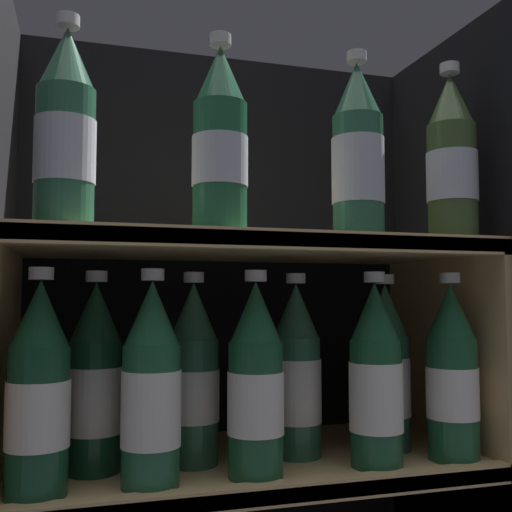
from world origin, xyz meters
The scene contains 17 objects.
fridge_back_wall centered at (0.00, 0.32, 0.44)m, with size 0.70×0.02×0.89m, color black.
fridge_side_right centered at (0.34, 0.16, 0.44)m, with size 0.02×0.35×0.89m, color black.
shelf_lower centered at (0.00, 0.15, 0.20)m, with size 0.66×0.31×0.25m.
shelf_upper centered at (0.00, 0.15, 0.41)m, with size 0.66×0.31×0.55m.
bottle_upper_front_0 centered at (-0.25, 0.05, 0.66)m, with size 0.07×0.07×0.26m.
bottle_upper_front_1 centered at (-0.06, 0.05, 0.66)m, with size 0.07×0.07×0.26m.
bottle_upper_front_2 centered at (0.13, 0.05, 0.66)m, with size 0.07×0.07×0.26m.
bottle_upper_front_3 centered at (0.27, 0.05, 0.66)m, with size 0.07×0.07×0.26m.
bottle_lower_front_0 centered at (-0.27, 0.05, 0.36)m, with size 0.07×0.07×0.26m.
bottle_lower_front_1 centered at (-0.15, 0.05, 0.36)m, with size 0.07×0.07×0.26m.
bottle_lower_front_2 centered at (-0.02, 0.05, 0.36)m, with size 0.07×0.07×0.26m.
bottle_lower_front_3 centered at (0.15, 0.05, 0.36)m, with size 0.07×0.07×0.26m.
bottle_lower_front_4 centered at (0.27, 0.05, 0.36)m, with size 0.07×0.07×0.26m.
bottle_lower_back_0 centered at (-0.21, 0.13, 0.36)m, with size 0.07×0.07×0.26m.
bottle_lower_back_1 centered at (-0.08, 0.13, 0.36)m, with size 0.07×0.07×0.26m.
bottle_lower_back_2 centered at (0.07, 0.13, 0.36)m, with size 0.07×0.07×0.26m.
bottle_lower_back_3 centered at (0.21, 0.13, 0.36)m, with size 0.07×0.07×0.26m.
Camera 1 is at (-0.23, -0.67, 0.47)m, focal length 42.00 mm.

